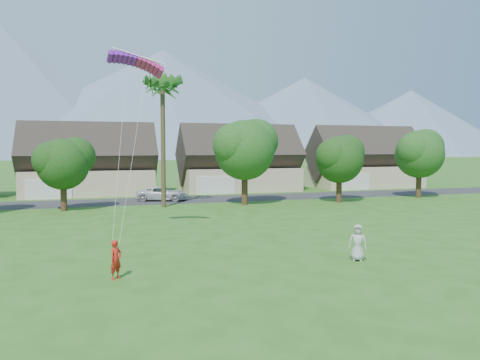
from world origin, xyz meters
name	(u,v)px	position (x,y,z in m)	size (l,w,h in m)	color
ground	(315,294)	(0.00, 0.00, 0.00)	(500.00, 500.00, 0.00)	#2D6019
street	(175,200)	(0.00, 34.00, 0.01)	(90.00, 7.00, 0.01)	#2D2D30
kite_flyer	(116,260)	(-7.36, 4.38, 0.85)	(0.62, 0.41, 1.71)	red
watcher	(358,243)	(4.45, 4.22, 0.93)	(0.91, 0.59, 1.85)	#B0B1AC
parked_car	(162,194)	(-1.38, 34.00, 0.75)	(2.51, 5.43, 1.51)	silver
mountain_ridge	(130,107)	(10.40, 260.00, 29.07)	(540.00, 240.00, 70.00)	slate
houses_row	(168,165)	(0.49, 42.99, 3.44)	(72.75, 8.19, 8.86)	beige
tree_row	(173,156)	(-1.14, 27.92, 4.89)	(62.27, 6.67, 8.45)	#47301C
fan_palm	(162,83)	(-2.00, 28.50, 11.80)	(3.00, 3.00, 13.80)	#4C3D26
parafoil_kite	(137,61)	(-5.58, 13.79, 11.10)	(3.39, 1.00, 0.50)	purple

